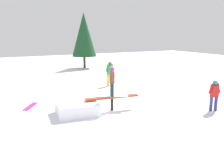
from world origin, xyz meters
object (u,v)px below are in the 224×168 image
(main_rider_on_rail, at_px, (112,82))
(pine_tree_far, at_px, (84,35))
(rail_feature, at_px, (112,98))
(loose_snowboard_magenta, at_px, (31,106))
(bystander_red, at_px, (214,94))
(bystander_green, at_px, (110,72))

(main_rider_on_rail, distance_m, pine_tree_far, 14.87)
(rail_feature, xyz_separation_m, loose_snowboard_magenta, (-3.32, 2.46, -0.58))
(bystander_red, xyz_separation_m, pine_tree_far, (0.00, 16.41, 2.59))
(rail_feature, bearing_deg, bystander_green, 70.86)
(bystander_green, bearing_deg, main_rider_on_rail, -122.82)
(rail_feature, bearing_deg, main_rider_on_rail, 0.00)
(loose_snowboard_magenta, xyz_separation_m, pine_tree_far, (7.54, 11.66, 3.40))
(rail_feature, relative_size, loose_snowboard_magenta, 1.89)
(bystander_red, bearing_deg, bystander_green, -66.51)
(bystander_green, bearing_deg, bystander_red, -83.57)
(bystander_green, bearing_deg, pine_tree_far, 72.91)
(rail_feature, relative_size, main_rider_on_rail, 1.76)
(loose_snowboard_magenta, bearing_deg, bystander_green, 145.66)
(rail_feature, distance_m, bystander_red, 4.80)
(bystander_green, height_order, bystander_red, bystander_green)
(bystander_green, relative_size, pine_tree_far, 0.30)
(rail_feature, height_order, bystander_green, bystander_green)
(pine_tree_far, bearing_deg, bystander_green, -100.61)
(loose_snowboard_magenta, bearing_deg, bystander_red, 89.25)
(main_rider_on_rail, xyz_separation_m, bystander_red, (4.21, -2.29, -0.56))
(bystander_green, relative_size, bystander_red, 1.13)
(bystander_red, bearing_deg, loose_snowboard_magenta, -21.64)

